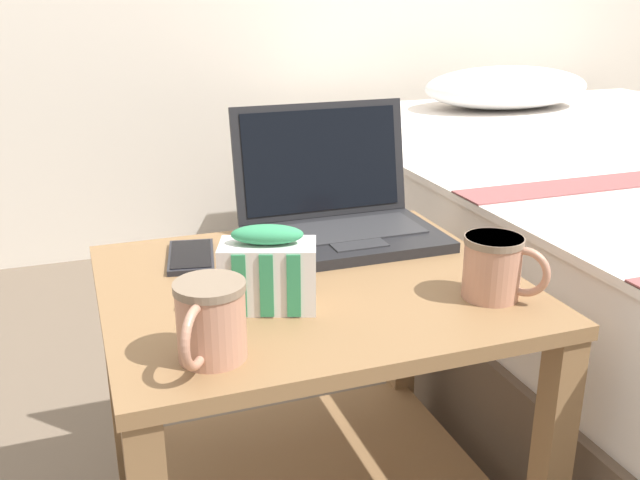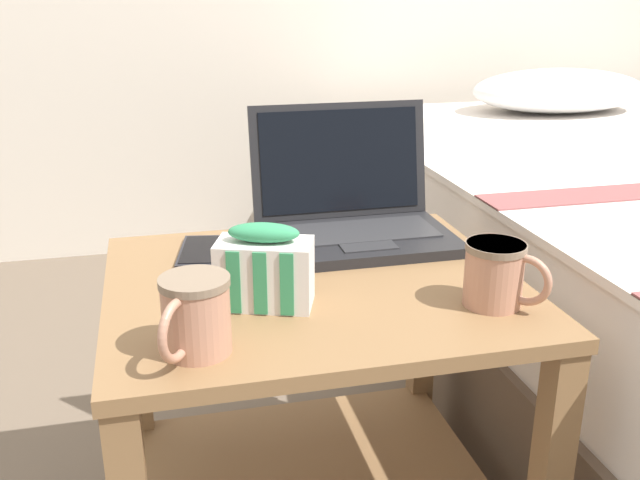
% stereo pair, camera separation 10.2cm
% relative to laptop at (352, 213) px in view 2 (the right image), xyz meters
% --- Properties ---
extents(bedside_table, '(0.62, 0.55, 0.51)m').
position_rel_laptop_xyz_m(bedside_table, '(-0.11, -0.18, -0.23)').
color(bedside_table, olive).
rests_on(bedside_table, ground_plane).
extents(laptop, '(0.33, 0.26, 0.22)m').
position_rel_laptop_xyz_m(laptop, '(0.00, 0.00, 0.00)').
color(laptop, black).
rests_on(laptop, bedside_table).
extents(mug_front_left, '(0.10, 0.11, 0.09)m').
position_rel_laptop_xyz_m(mug_front_left, '(0.12, -0.32, 0.00)').
color(mug_front_left, tan).
rests_on(mug_front_left, bedside_table).
extents(mug_front_right, '(0.09, 0.12, 0.10)m').
position_rel_laptop_xyz_m(mug_front_right, '(-0.30, -0.36, 0.01)').
color(mug_front_right, tan).
rests_on(mug_front_right, bedside_table).
extents(snack_bag, '(0.15, 0.11, 0.12)m').
position_rel_laptop_xyz_m(snack_bag, '(-0.20, -0.25, 0.01)').
color(snack_bag, silver).
rests_on(snack_bag, bedside_table).
extents(cell_phone, '(0.10, 0.15, 0.01)m').
position_rel_laptop_xyz_m(cell_phone, '(-0.27, -0.03, -0.04)').
color(cell_phone, black).
rests_on(cell_phone, bedside_table).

